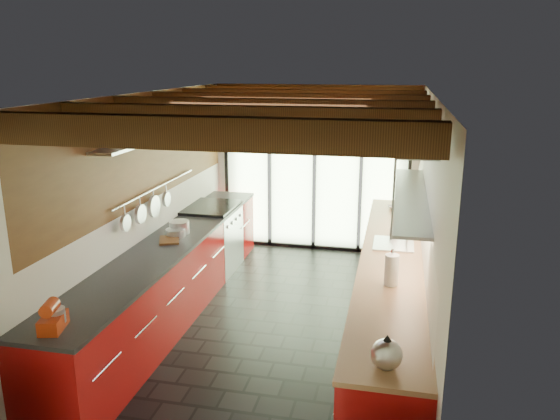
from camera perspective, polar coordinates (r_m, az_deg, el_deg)
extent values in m
plane|color=black|center=(6.47, -0.33, -11.69)|extent=(5.50, 5.50, 0.00)
plane|color=silver|center=(8.63, 3.68, 4.31)|extent=(3.20, 0.00, 3.20)
plane|color=silver|center=(3.55, -10.41, -12.43)|extent=(3.20, 0.00, 3.20)
plane|color=silver|center=(6.53, -14.19, 0.29)|extent=(0.00, 5.50, 5.50)
plane|color=silver|center=(5.87, 15.07, -1.44)|extent=(0.00, 5.50, 5.50)
plane|color=#472814|center=(5.78, -0.37, 11.95)|extent=(5.50, 5.50, 0.00)
cube|color=#593316|center=(3.64, -8.28, 7.96)|extent=(3.14, 0.14, 0.22)
cube|color=#593316|center=(4.49, -4.22, 9.42)|extent=(3.14, 0.14, 0.22)
cube|color=#593316|center=(5.35, -1.45, 10.39)|extent=(3.14, 0.14, 0.22)
cube|color=#593316|center=(6.23, 0.56, 11.08)|extent=(3.14, 0.14, 0.22)
cube|color=#593316|center=(7.11, 2.08, 11.59)|extent=(3.14, 0.14, 0.22)
cube|color=#593316|center=(7.99, 3.26, 11.98)|extent=(3.14, 0.14, 0.22)
cube|color=brown|center=(8.46, 3.76, 11.26)|extent=(3.14, 0.06, 0.50)
plane|color=brown|center=(6.56, -13.56, 6.43)|extent=(0.00, 4.90, 4.90)
plane|color=#C6EAAD|center=(8.66, 3.64, 2.83)|extent=(2.90, 0.00, 2.90)
cube|color=black|center=(8.98, -5.57, 3.23)|extent=(0.05, 0.04, 2.15)
cube|color=black|center=(8.56, 13.27, 2.29)|extent=(0.05, 0.04, 2.15)
cube|color=black|center=(8.62, 3.59, 2.77)|extent=(0.06, 0.05, 2.15)
cube|color=black|center=(8.45, 3.71, 9.90)|extent=(2.90, 0.05, 0.06)
cylinder|color=red|center=(8.42, 3.72, 11.24)|extent=(0.34, 0.04, 0.34)
cylinder|color=beige|center=(8.40, 3.70, 11.24)|extent=(0.28, 0.02, 0.28)
cube|color=#A30F0E|center=(6.66, -11.18, -7.03)|extent=(0.65, 5.00, 0.88)
cube|color=black|center=(6.50, -11.39, -3.27)|extent=(0.68, 5.00, 0.04)
cube|color=silver|center=(7.93, -7.05, -3.20)|extent=(0.66, 0.90, 0.90)
cube|color=black|center=(7.79, -7.17, 0.22)|extent=(0.65, 0.90, 0.06)
cube|color=#A30F0E|center=(6.16, 11.46, -8.96)|extent=(0.65, 5.00, 0.88)
cube|color=#9C6E4C|center=(5.98, 11.69, -4.94)|extent=(0.68, 5.00, 0.04)
cube|color=white|center=(6.53, 8.63, -7.37)|extent=(0.02, 0.60, 0.84)
cube|color=silver|center=(6.35, 11.77, -3.50)|extent=(0.45, 0.52, 0.02)
cylinder|color=silver|center=(6.30, 13.18, -2.07)|extent=(0.02, 0.02, 0.34)
torus|color=silver|center=(6.25, 12.72, -0.55)|extent=(0.14, 0.02, 0.14)
plane|color=silver|center=(6.03, 12.09, 4.56)|extent=(0.00, 3.00, 3.00)
cube|color=#9EA0A5|center=(6.10, 13.51, 1.38)|extent=(0.34, 3.00, 0.03)
cube|color=#9EA0A5|center=(5.98, 13.91, 7.62)|extent=(0.34, 3.00, 0.03)
cylinder|color=silver|center=(6.72, -12.70, 2.31)|extent=(0.02, 2.20, 0.02)
cube|color=silver|center=(6.49, -12.67, 7.51)|extent=(0.28, 2.60, 0.03)
cylinder|color=silver|center=(5.97, -15.85, -1.31)|extent=(0.04, 0.18, 0.18)
cylinder|color=silver|center=(6.27, -14.36, -0.43)|extent=(0.04, 0.22, 0.22)
cylinder|color=silver|center=(6.57, -13.02, 0.38)|extent=(0.04, 0.26, 0.26)
cylinder|color=silver|center=(6.88, -11.79, 1.11)|extent=(0.04, 0.18, 0.18)
cube|color=#B32F0E|center=(4.66, -22.61, -10.81)|extent=(0.22, 0.30, 0.12)
cylinder|color=#B32F0E|center=(4.59, -22.93, -9.37)|extent=(0.15, 0.20, 0.11)
cylinder|color=silver|center=(4.68, -22.32, -10.14)|extent=(0.17, 0.17, 0.12)
cylinder|color=silver|center=(6.71, -10.47, -1.78)|extent=(0.29, 0.29, 0.15)
cylinder|color=silver|center=(6.61, -10.86, -2.34)|extent=(0.26, 0.26, 0.09)
cube|color=brown|center=(6.46, -11.49, -3.10)|extent=(0.32, 0.37, 0.03)
sphere|color=silver|center=(3.88, 11.08, -14.46)|extent=(0.25, 0.25, 0.22)
cone|color=black|center=(3.82, 11.17, -12.93)|extent=(0.09, 0.09, 0.06)
cylinder|color=silver|center=(3.98, 11.14, -13.51)|extent=(0.04, 0.08, 0.05)
cylinder|color=white|center=(5.18, 11.57, -6.20)|extent=(0.15, 0.15, 0.29)
cylinder|color=silver|center=(5.11, 11.68, -4.32)|extent=(0.03, 0.03, 0.05)
imported|color=silver|center=(6.61, 11.81, -2.03)|extent=(0.10, 0.10, 0.17)
imported|color=silver|center=(7.85, 11.94, 0.24)|extent=(0.26, 0.26, 0.05)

